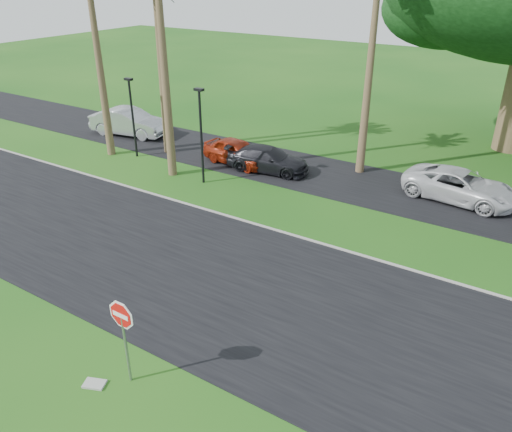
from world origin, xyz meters
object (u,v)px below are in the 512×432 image
object	(u,v)px
stop_sign_near	(123,326)
car_minivan	(460,186)
car_red	(237,152)
car_dark	(268,159)
car_silver	(129,122)

from	to	relation	value
stop_sign_near	car_minivan	size ratio (longest dim) A/B	0.52
stop_sign_near	car_red	size ratio (longest dim) A/B	0.66
stop_sign_near	car_dark	xyz separation A→B (m)	(-4.60, 14.52, -1.14)
stop_sign_near	car_silver	size ratio (longest dim) A/B	0.52
car_red	car_minivan	world-z (taller)	car_minivan
car_red	car_dark	size ratio (longest dim) A/B	0.92
car_red	car_dark	distance (m)	1.90
car_red	car_dark	world-z (taller)	car_red
car_red	car_dark	bearing A→B (deg)	-82.25
stop_sign_near	car_silver	xyz separation A→B (m)	(-15.14, 15.14, -0.95)
stop_sign_near	car_minivan	xyz separation A→B (m)	(4.65, 16.06, -1.08)
car_dark	car_minivan	size ratio (longest dim) A/B	0.87
car_minivan	car_red	bearing A→B (deg)	104.13
stop_sign_near	car_dark	size ratio (longest dim) A/B	0.60
stop_sign_near	car_minivan	world-z (taller)	stop_sign_near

